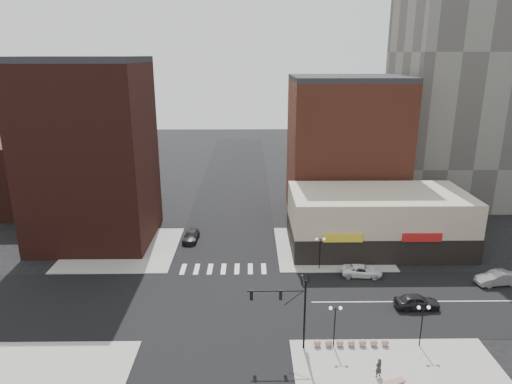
{
  "coord_description": "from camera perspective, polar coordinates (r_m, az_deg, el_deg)",
  "views": [
    {
      "loc": [
        3.35,
        -44.2,
        26.1
      ],
      "look_at": [
        3.98,
        5.53,
        11.0
      ],
      "focal_mm": 32.0,
      "sensor_mm": 36.0,
      "label": 1
    }
  ],
  "objects": [
    {
      "name": "sidewalk_nw",
      "position": [
        66.65,
        -16.32,
        -6.83
      ],
      "size": [
        15.0,
        15.0,
        0.12
      ],
      "primitive_type": "cube",
      "color": "gray",
      "rests_on": "ground"
    },
    {
      "name": "street_lamp_se_b",
      "position": [
        45.56,
        20.12,
        -14.3
      ],
      "size": [
        1.22,
        0.32,
        4.16
      ],
      "color": "black",
      "rests_on": "sidewalk_se"
    },
    {
      "name": "building_nw",
      "position": [
        67.94,
        -19.98,
        4.32
      ],
      "size": [
        16.0,
        15.0,
        25.0
      ],
      "primitive_type": "cube",
      "color": "#3A1712",
      "rests_on": "ground"
    },
    {
      "name": "white_suv",
      "position": [
        58.03,
        13.07,
        -9.56
      ],
      "size": [
        5.1,
        2.67,
        1.37
      ],
      "primitive_type": "imported",
      "rotation": [
        0.0,
        0.0,
        1.49
      ],
      "color": "white",
      "rests_on": "ground"
    },
    {
      "name": "bollard_row",
      "position": [
        45.33,
        11.83,
        -17.98
      ],
      "size": [
        6.96,
        0.66,
        0.66
      ],
      "color": "#9F7A6E",
      "rests_on": "sidewalk_se"
    },
    {
      "name": "traffic_signal",
      "position": [
        42.24,
        4.77,
        -13.2
      ],
      "size": [
        5.59,
        3.09,
        7.77
      ],
      "color": "black",
      "rests_on": "ground"
    },
    {
      "name": "dark_sedan_east",
      "position": [
        52.83,
        19.47,
        -12.79
      ],
      "size": [
        4.7,
        1.91,
        1.6
      ],
      "primitive_type": "imported",
      "rotation": [
        0.0,
        0.0,
        1.57
      ],
      "color": "black",
      "rests_on": "ground"
    },
    {
      "name": "street_lamp_ne",
      "position": [
        57.62,
        8.02,
        -6.61
      ],
      "size": [
        1.22,
        0.32,
        4.16
      ],
      "color": "black",
      "rests_on": "sidewalk_ne"
    },
    {
      "name": "street_lamp_se_a",
      "position": [
        43.46,
        9.86,
        -15.04
      ],
      "size": [
        1.22,
        0.32,
        4.16
      ],
      "color": "black",
      "rests_on": "sidewalk_se"
    },
    {
      "name": "ground",
      "position": [
        51.44,
        -4.49,
        -13.66
      ],
      "size": [
        240.0,
        240.0,
        0.0
      ],
      "primitive_type": "plane",
      "color": "black",
      "rests_on": "ground"
    },
    {
      "name": "pedestrian",
      "position": [
        42.04,
        15.07,
        -20.45
      ],
      "size": [
        0.75,
        0.64,
        1.75
      ],
      "primitive_type": "imported",
      "rotation": [
        0.0,
        0.0,
        3.54
      ],
      "color": "#29262C",
      "rests_on": "sidewalk_se"
    },
    {
      "name": "dark_sedan_north",
      "position": [
        67.29,
        -8.12,
        -5.46
      ],
      "size": [
        2.31,
        5.0,
        1.41
      ],
      "primitive_type": "imported",
      "rotation": [
        0.0,
        0.0,
        -0.07
      ],
      "color": "black",
      "rests_on": "ground"
    },
    {
      "name": "road_ns",
      "position": [
        51.43,
        -4.49,
        -13.65
      ],
      "size": [
        14.0,
        200.0,
        0.02
      ],
      "primitive_type": "cube",
      "color": "black",
      "rests_on": "ground"
    },
    {
      "name": "sidewalk_ne",
      "position": [
        65.18,
        9.25,
        -6.89
      ],
      "size": [
        15.0,
        15.0,
        0.12
      ],
      "primitive_type": "cube",
      "color": "gray",
      "rests_on": "ground"
    },
    {
      "name": "building_ne_midrise",
      "position": [
        76.84,
        11.08,
        5.24
      ],
      "size": [
        18.0,
        15.0,
        22.0
      ],
      "primitive_type": "cube",
      "color": "brown",
      "rests_on": "ground"
    },
    {
      "name": "building_ne_row",
      "position": [
        65.85,
        14.9,
        -3.96
      ],
      "size": [
        24.2,
        12.2,
        8.0
      ],
      "color": "#BAAE93",
      "rests_on": "ground"
    },
    {
      "name": "stone_bench",
      "position": [
        41.76,
        16.81,
        -21.99
      ],
      "size": [
        2.11,
        1.36,
        0.47
      ],
      "rotation": [
        0.0,
        0.0,
        0.4
      ],
      "color": "#8E6962",
      "rests_on": "sidewalk_se"
    },
    {
      "name": "silver_sedan",
      "position": [
        61.51,
        27.89,
        -9.5
      ],
      "size": [
        5.11,
        2.36,
        1.62
      ],
      "primitive_type": "imported",
      "rotation": [
        0.0,
        0.0,
        -1.44
      ],
      "color": "gray",
      "rests_on": "ground"
    },
    {
      "name": "building_nw_low",
      "position": [
        88.14,
        -24.37,
        2.18
      ],
      "size": [
        20.0,
        18.0,
        12.0
      ],
      "primitive_type": "cube",
      "color": "#3A1712",
      "rests_on": "ground"
    },
    {
      "name": "road_ew",
      "position": [
        51.44,
        -4.49,
        -13.65
      ],
      "size": [
        200.0,
        14.0,
        0.02
      ],
      "primitive_type": "cube",
      "color": "black",
      "rests_on": "ground"
    }
  ]
}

